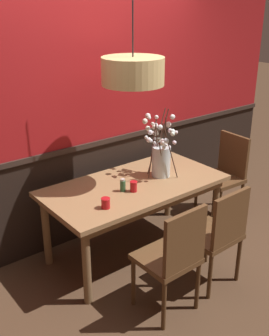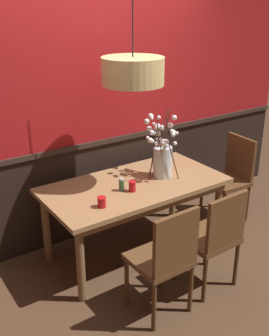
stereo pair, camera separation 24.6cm
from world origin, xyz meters
The scene contains 13 objects.
ground_plane centered at (0.00, 0.00, 0.00)m, with size 24.00×24.00×0.00m, color #4C3321.
back_wall centered at (0.00, 0.62, 1.37)m, with size 5.04×0.14×2.75m.
dining_table centered at (0.00, 0.00, 0.66)m, with size 1.72×0.88×0.75m.
chair_far_side_left centered at (-0.29, 0.86, 0.55)m, with size 0.45×0.42×0.99m.
chair_head_east_end centered at (1.31, -0.01, 0.53)m, with size 0.44×0.46×0.95m.
chair_near_side_left centered at (-0.30, -0.86, 0.54)m, with size 0.43×0.43×0.96m.
chair_near_side_right centered at (0.24, -0.83, 0.52)m, with size 0.45×0.43×0.93m.
chair_far_side_right centered at (0.29, 0.88, 0.51)m, with size 0.41×0.43×0.92m.
vase_with_blossoms centered at (0.32, -0.01, 0.94)m, with size 0.29×0.46×0.65m.
candle_holder_nearer_center centered at (-0.49, -0.23, 0.79)m, with size 0.08×0.08×0.09m.
candle_holder_nearer_edge centered at (-0.11, -0.13, 0.79)m, with size 0.07×0.07×0.10m.
condiment_bottle centered at (-0.18, -0.06, 0.80)m, with size 0.05×0.05×0.12m.
pendant_lamp centered at (-0.02, 0.00, 1.78)m, with size 0.53×0.53×1.08m.
Camera 1 is at (-2.17, -2.75, 2.36)m, focal length 44.02 mm.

